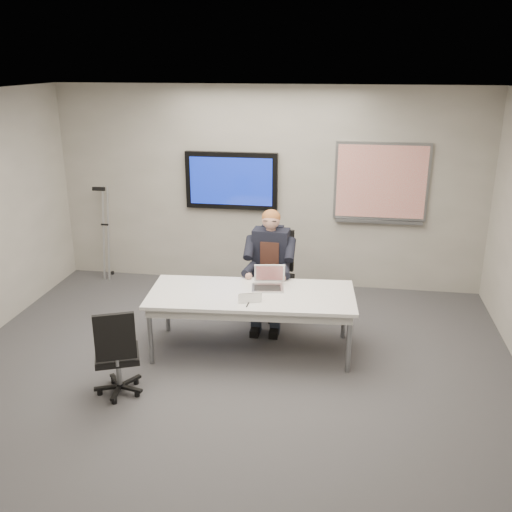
# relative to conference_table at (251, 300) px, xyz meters

# --- Properties ---
(floor) EXTENTS (6.00, 6.00, 0.02)m
(floor) POSITION_rel_conference_table_xyz_m (-0.12, -0.91, -0.61)
(floor) COLOR #3A3A3C
(floor) RESTS_ON ground
(ceiling) EXTENTS (6.00, 6.00, 0.02)m
(ceiling) POSITION_rel_conference_table_xyz_m (-0.12, -0.91, 2.19)
(ceiling) COLOR silver
(ceiling) RESTS_ON wall_back
(wall_back) EXTENTS (6.00, 0.02, 2.80)m
(wall_back) POSITION_rel_conference_table_xyz_m (-0.12, 2.09, 0.79)
(wall_back) COLOR gray
(wall_back) RESTS_ON ground
(wall_front) EXTENTS (6.00, 0.02, 2.80)m
(wall_front) POSITION_rel_conference_table_xyz_m (-0.12, -3.91, 0.79)
(wall_front) COLOR gray
(wall_front) RESTS_ON ground
(conference_table) EXTENTS (2.31, 1.10, 0.69)m
(conference_table) POSITION_rel_conference_table_xyz_m (0.00, 0.00, 0.00)
(conference_table) COLOR silver
(conference_table) RESTS_ON ground
(tv_display) EXTENTS (1.30, 0.09, 0.80)m
(tv_display) POSITION_rel_conference_table_xyz_m (-0.62, 2.04, 0.89)
(tv_display) COLOR black
(tv_display) RESTS_ON wall_back
(whiteboard) EXTENTS (1.25, 0.08, 1.10)m
(whiteboard) POSITION_rel_conference_table_xyz_m (1.43, 2.06, 0.92)
(whiteboard) COLOR gray
(whiteboard) RESTS_ON wall_back
(office_chair_far) EXTENTS (0.61, 0.61, 1.10)m
(office_chair_far) POSITION_rel_conference_table_xyz_m (0.10, 0.97, -0.27)
(office_chair_far) COLOR black
(office_chair_far) RESTS_ON ground
(office_chair_near) EXTENTS (0.58, 0.58, 0.93)m
(office_chair_near) POSITION_rel_conference_table_xyz_m (-1.12, -1.10, -0.32)
(office_chair_near) COLOR black
(office_chair_near) RESTS_ON ground
(seated_person) EXTENTS (0.45, 0.77, 1.41)m
(seated_person) POSITION_rel_conference_table_xyz_m (0.09, 0.71, -0.04)
(seated_person) COLOR #1F2634
(seated_person) RESTS_ON office_chair_far
(crutch) EXTENTS (0.19, 0.52, 1.47)m
(crutch) POSITION_rel_conference_table_xyz_m (-2.49, 1.90, 0.11)
(crutch) COLOR #B4B7BC
(crutch) RESTS_ON ground
(laptop) EXTENTS (0.38, 0.37, 0.24)m
(laptop) POSITION_rel_conference_table_xyz_m (0.16, 0.21, 0.14)
(laptop) COLOR #BDBDC0
(laptop) RESTS_ON conference_table
(name_tent) EXTENTS (0.25, 0.13, 0.10)m
(name_tent) POSITION_rel_conference_table_xyz_m (0.02, -0.23, 0.13)
(name_tent) COLOR white
(name_tent) RESTS_ON conference_table
(pen) EXTENTS (0.02, 0.16, 0.01)m
(pen) POSITION_rel_conference_table_xyz_m (0.02, -0.30, 0.09)
(pen) COLOR black
(pen) RESTS_ON conference_table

